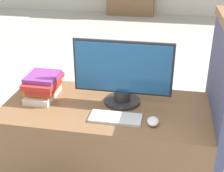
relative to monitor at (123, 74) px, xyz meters
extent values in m
cube|color=brown|center=(-0.09, -0.07, -0.56)|extent=(1.28, 0.63, 0.73)
cube|color=#474C70|center=(0.57, -0.02, -0.30)|extent=(0.05, 0.73, 1.24)
cylinder|color=#282828|center=(0.00, 0.00, -0.19)|extent=(0.23, 0.23, 0.02)
cylinder|color=#282828|center=(0.00, 0.00, -0.15)|extent=(0.10, 0.10, 0.06)
cube|color=#282828|center=(0.00, 0.00, 0.04)|extent=(0.61, 0.01, 0.34)
cube|color=#1E5693|center=(0.00, 0.00, 0.04)|extent=(0.58, 0.02, 0.31)
cube|color=silver|center=(-0.01, -0.21, -0.19)|extent=(0.30, 0.13, 0.02)
ellipsoid|color=white|center=(0.21, -0.22, -0.18)|extent=(0.07, 0.10, 0.03)
cube|color=silver|center=(-0.52, -0.03, -0.18)|extent=(0.17, 0.27, 0.04)
cube|color=orange|center=(-0.53, -0.02, -0.14)|extent=(0.18, 0.20, 0.02)
cube|color=#B72D28|center=(-0.51, -0.03, -0.11)|extent=(0.16, 0.22, 0.04)
cube|color=#B72D28|center=(-0.51, -0.02, -0.08)|extent=(0.20, 0.27, 0.03)
cube|color=#7A3384|center=(-0.52, -0.01, -0.05)|extent=(0.19, 0.21, 0.03)
camera|label=1|loc=(0.26, -1.73, 0.75)|focal=50.00mm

